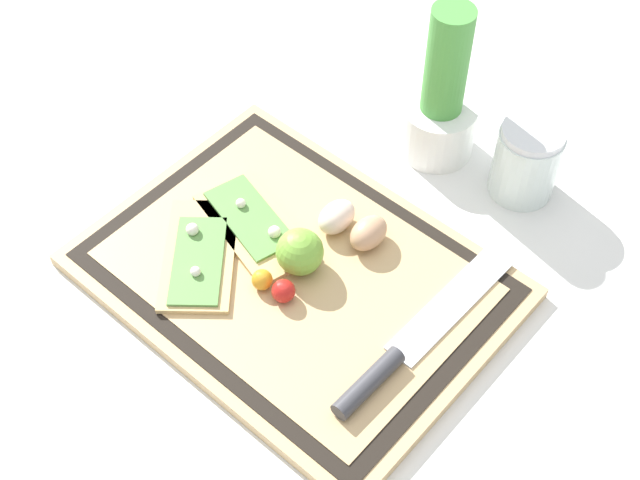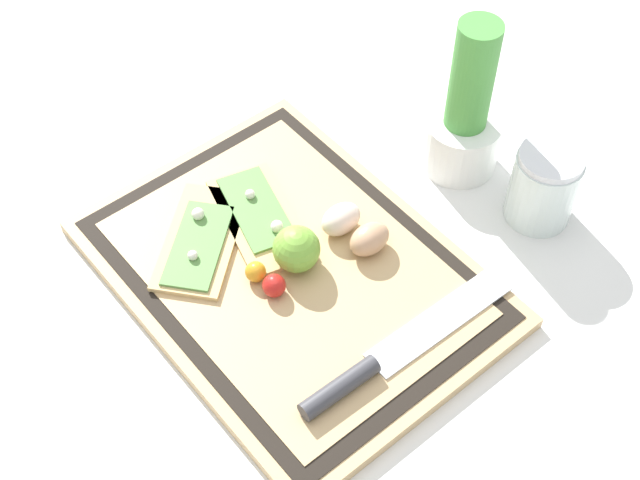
{
  "view_description": "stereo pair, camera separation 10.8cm",
  "coord_description": "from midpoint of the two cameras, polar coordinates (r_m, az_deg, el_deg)",
  "views": [
    {
      "loc": [
        0.45,
        -0.46,
        0.88
      ],
      "look_at": [
        0.0,
        0.05,
        0.04
      ],
      "focal_mm": 50.0,
      "sensor_mm": 36.0,
      "label": 1
    },
    {
      "loc": [
        0.52,
        -0.39,
        0.88
      ],
      "look_at": [
        0.0,
        0.05,
        0.04
      ],
      "focal_mm": 50.0,
      "sensor_mm": 36.0,
      "label": 2
    }
  ],
  "objects": [
    {
      "name": "cutting_board",
      "position": [
        1.09,
        -4.44,
        -2.48
      ],
      "size": [
        0.49,
        0.36,
        0.02
      ],
      "color": "tan",
      "rests_on": "ground_plane"
    },
    {
      "name": "ground_plane",
      "position": [
        1.09,
        -4.41,
        -2.78
      ],
      "size": [
        6.0,
        6.0,
        0.0
      ],
      "primitive_type": "plane",
      "color": "silver"
    },
    {
      "name": "pizza_slice_far",
      "position": [
        1.12,
        -6.99,
        0.85
      ],
      "size": [
        0.19,
        0.13,
        0.02
      ],
      "color": "tan",
      "rests_on": "cutting_board"
    },
    {
      "name": "egg_pink",
      "position": [
        1.1,
        -1.73,
        1.32
      ],
      "size": [
        0.04,
        0.05,
        0.04
      ],
      "primitive_type": "ellipsoid",
      "color": "beige",
      "rests_on": "cutting_board"
    },
    {
      "name": "pizza_slice_near",
      "position": [
        1.1,
        -10.56,
        -1.16
      ],
      "size": [
        0.18,
        0.19,
        0.02
      ],
      "color": "tan",
      "rests_on": "cutting_board"
    },
    {
      "name": "cherry_tomato_yellow",
      "position": [
        1.06,
        -6.66,
        -2.73
      ],
      "size": [
        0.03,
        0.03,
        0.03
      ],
      "primitive_type": "sphere",
      "color": "orange",
      "rests_on": "cutting_board"
    },
    {
      "name": "herb_pot",
      "position": [
        1.19,
        5.15,
        8.45
      ],
      "size": [
        0.1,
        0.1,
        0.23
      ],
      "color": "white",
      "rests_on": "ground_plane"
    },
    {
      "name": "egg_brown",
      "position": [
        1.09,
        0.29,
        0.28
      ],
      "size": [
        0.04,
        0.05,
        0.04
      ],
      "primitive_type": "ellipsoid",
      "color": "tan",
      "rests_on": "cutting_board"
    },
    {
      "name": "sauce_jar",
      "position": [
        1.17,
        10.47,
        4.65
      ],
      "size": [
        0.09,
        0.09,
        0.11
      ],
      "color": "silver",
      "rests_on": "ground_plane"
    },
    {
      "name": "lime",
      "position": [
        1.06,
        -4.08,
        -1.05
      ],
      "size": [
        0.06,
        0.06,
        0.06
      ],
      "primitive_type": "sphere",
      "color": "#70A838",
      "rests_on": "cutting_board"
    },
    {
      "name": "cherry_tomato_red",
      "position": [
        1.04,
        -5.32,
        -3.46
      ],
      "size": [
        0.03,
        0.03,
        0.03
      ],
      "primitive_type": "sphere",
      "color": "red",
      "rests_on": "cutting_board"
    },
    {
      "name": "knife",
      "position": [
        1.0,
        2.01,
        -7.48
      ],
      "size": [
        0.04,
        0.31,
        0.02
      ],
      "color": "silver",
      "rests_on": "cutting_board"
    }
  ]
}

